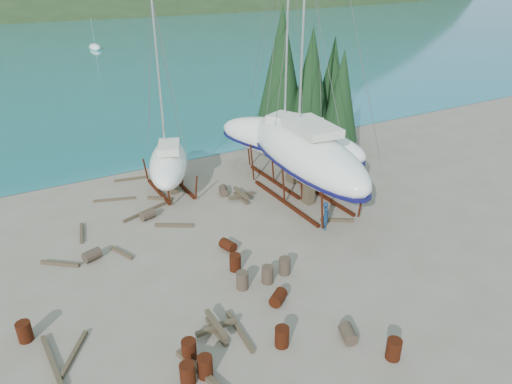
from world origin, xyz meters
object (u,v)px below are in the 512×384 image
large_sailboat_near (304,151)px  small_sailboat_shore (168,163)px  worker (326,216)px  large_sailboat_far (289,140)px

large_sailboat_near → small_sailboat_shore: bearing=148.2°
worker → small_sailboat_shore: bearing=66.2°
large_sailboat_near → large_sailboat_far: large_sailboat_near is taller
large_sailboat_near → large_sailboat_far: 3.31m
large_sailboat_far → small_sailboat_shore: 8.44m
large_sailboat_near → worker: (-1.12, -3.89, -2.51)m
small_sailboat_shore → worker: size_ratio=7.21×
large_sailboat_far → worker: size_ratio=10.56×
large_sailboat_near → worker: bearing=-99.2°
small_sailboat_shore → worker: small_sailboat_shore is taller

